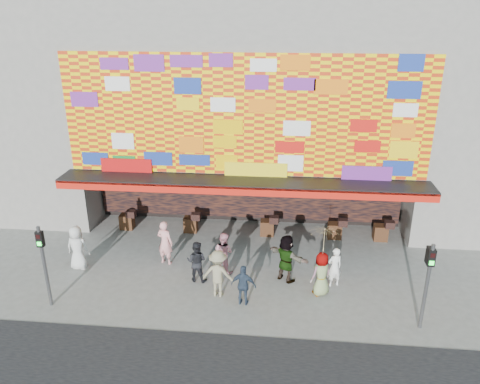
{
  "coord_description": "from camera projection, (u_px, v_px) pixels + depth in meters",
  "views": [
    {
      "loc": [
        1.66,
        -14.41,
        9.61
      ],
      "look_at": [
        0.03,
        2.0,
        3.07
      ],
      "focal_mm": 35.0,
      "sensor_mm": 36.0,
      "label": 1
    }
  ],
  "objects": [
    {
      "name": "ped_d",
      "position": [
        218.0,
        274.0,
        16.43
      ],
      "size": [
        1.22,
        0.81,
        1.77
      ],
      "primitive_type": "imported",
      "rotation": [
        0.0,
        0.0,
        3.0
      ],
      "color": "gray",
      "rests_on": "ground"
    },
    {
      "name": "ped_i",
      "position": [
        224.0,
        252.0,
        17.96
      ],
      "size": [
        1.0,
        0.94,
        1.64
      ],
      "primitive_type": "imported",
      "rotation": [
        0.0,
        0.0,
        2.62
      ],
      "color": "pink",
      "rests_on": "ground"
    },
    {
      "name": "ped_f",
      "position": [
        286.0,
        258.0,
        17.35
      ],
      "size": [
        1.71,
        1.46,
        1.86
      ],
      "primitive_type": "imported",
      "rotation": [
        0.0,
        0.0,
        2.51
      ],
      "color": "gray",
      "rests_on": "ground"
    },
    {
      "name": "parasol",
      "position": [
        324.0,
        240.0,
        16.03
      ],
      "size": [
        1.35,
        1.36,
        1.88
      ],
      "color": "#D8C488",
      "rests_on": "ground"
    },
    {
      "name": "signal_right",
      "position": [
        428.0,
        277.0,
        14.38
      ],
      "size": [
        0.22,
        0.2,
        3.0
      ],
      "color": "#59595B",
      "rests_on": "ground"
    },
    {
      "name": "shop_building",
      "position": [
        252.0,
        104.0,
        22.66
      ],
      "size": [
        15.2,
        9.4,
        10.0
      ],
      "color": "gray",
      "rests_on": "ground"
    },
    {
      "name": "ped_c",
      "position": [
        196.0,
        261.0,
        17.37
      ],
      "size": [
        0.86,
        0.72,
        1.6
      ],
      "primitive_type": "imported",
      "rotation": [
        0.0,
        0.0,
        2.99
      ],
      "color": "black",
      "rests_on": "ground"
    },
    {
      "name": "ped_a",
      "position": [
        77.0,
        248.0,
        18.15
      ],
      "size": [
        0.92,
        0.63,
        1.81
      ],
      "primitive_type": "imported",
      "rotation": [
        0.0,
        0.0,
        3.08
      ],
      "color": "silver",
      "rests_on": "ground"
    },
    {
      "name": "signal_left",
      "position": [
        43.0,
        257.0,
        15.52
      ],
      "size": [
        0.22,
        0.2,
        3.0
      ],
      "color": "#59595B",
      "rests_on": "ground"
    },
    {
      "name": "ped_g",
      "position": [
        321.0,
        274.0,
        16.52
      ],
      "size": [
        0.96,
        0.88,
        1.64
      ],
      "primitive_type": "imported",
      "rotation": [
        0.0,
        0.0,
        3.72
      ],
      "color": "gray",
      "rests_on": "ground"
    },
    {
      "name": "ped_h",
      "position": [
        335.0,
        267.0,
        17.07
      ],
      "size": [
        0.66,
        0.55,
        1.54
      ],
      "primitive_type": "imported",
      "rotation": [
        0.0,
        0.0,
        3.53
      ],
      "color": "white",
      "rests_on": "ground"
    },
    {
      "name": "ped_b",
      "position": [
        165.0,
        242.0,
        18.52
      ],
      "size": [
        0.78,
        0.63,
        1.84
      ],
      "primitive_type": "imported",
      "rotation": [
        0.0,
        0.0,
        2.82
      ],
      "color": "pink",
      "rests_on": "ground"
    },
    {
      "name": "ground",
      "position": [
        234.0,
        290.0,
        17.03
      ],
      "size": [
        90.0,
        90.0,
        0.0
      ],
      "primitive_type": "plane",
      "color": "slate",
      "rests_on": "ground"
    },
    {
      "name": "ped_e",
      "position": [
        244.0,
        285.0,
        15.98
      ],
      "size": [
        0.92,
        0.49,
        1.5
      ],
      "primitive_type": "imported",
      "rotation": [
        0.0,
        0.0,
        3.0
      ],
      "color": "#2D3B50",
      "rests_on": "ground"
    }
  ]
}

